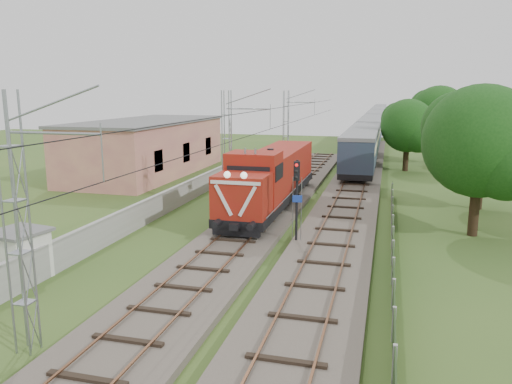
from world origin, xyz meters
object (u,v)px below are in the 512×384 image
(coach_rake, at_px, (375,120))
(locomotive, at_px, (272,177))
(signal_post, at_px, (297,188))
(relay_hut, at_px, (20,255))

(coach_rake, bearing_deg, locomotive, -94.35)
(signal_post, bearing_deg, locomotive, 111.69)
(locomotive, relative_size, relay_hut, 7.04)
(relay_hut, bearing_deg, locomotive, 64.55)
(locomotive, bearing_deg, signal_post, -68.31)
(locomotive, xyz_separation_m, signal_post, (3.13, -7.87, 0.86))
(locomotive, distance_m, signal_post, 8.51)
(locomotive, relative_size, signal_post, 3.79)
(locomotive, distance_m, coach_rake, 65.92)
(locomotive, height_order, relay_hut, locomotive)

